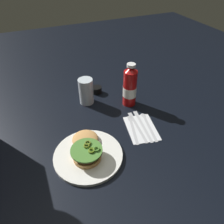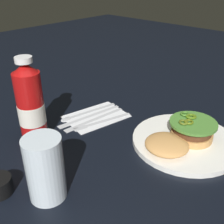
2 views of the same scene
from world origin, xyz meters
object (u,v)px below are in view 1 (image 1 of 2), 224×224
dinner_plate (88,155)px  water_glass (86,91)px  condiment_cup (97,90)px  spoon_utensil (147,122)px  steak_knife (136,124)px  fork_utensil (132,126)px  burger_sandwich (86,148)px  butter_knife (142,123)px  ketchup_bottle (130,87)px  napkin (141,128)px

dinner_plate → water_glass: (0.34, -0.10, 0.06)m
condiment_cup → spoon_utensil: (-0.32, -0.12, -0.01)m
steak_knife → fork_utensil: size_ratio=1.13×
burger_sandwich → condiment_cup: (0.38, -0.18, -0.02)m
water_glass → butter_knife: size_ratio=0.62×
ketchup_bottle → butter_knife: bearing=173.9°
burger_sandwich → spoon_utensil: size_ratio=1.03×
napkin → spoon_utensil: (0.02, -0.04, 0.00)m
fork_utensil → ketchup_bottle: bearing=-21.7°
condiment_cup → napkin: size_ratio=0.31×
burger_sandwich → napkin: 0.27m
steak_knife → dinner_plate: bearing=108.5°
napkin → fork_utensil: (0.02, 0.03, 0.00)m
ketchup_bottle → steak_knife: 0.19m
dinner_plate → ketchup_bottle: (0.24, -0.29, 0.09)m
spoon_utensil → fork_utensil: size_ratio=1.03×
water_glass → napkin: bearing=-150.8°
spoon_utensil → steak_knife: same height
water_glass → spoon_utensil: size_ratio=0.70×
water_glass → napkin: size_ratio=0.75×
napkin → water_glass: bearing=29.2°
steak_knife → water_glass: bearing=30.4°
butter_knife → steak_knife: (0.00, 0.02, 0.00)m
dinner_plate → steak_knife: (0.08, -0.25, -0.00)m
butter_knife → fork_utensil: size_ratio=1.15×
dinner_plate → steak_knife: size_ratio=1.27×
ketchup_bottle → condiment_cup: (0.16, 0.11, -0.08)m
water_glass → butter_knife: (-0.26, -0.17, -0.06)m
butter_knife → fork_utensil: 0.05m
spoon_utensil → ketchup_bottle: bearing=2.9°
napkin → butter_knife: size_ratio=0.83×
spoon_utensil → butter_knife: bearing=85.3°
steak_knife → fork_utensil: (-0.00, 0.02, 0.00)m
steak_knife → fork_utensil: 0.02m
condiment_cup → ketchup_bottle: bearing=-143.7°
dinner_plate → spoon_utensil: bearing=-75.6°
steak_knife → ketchup_bottle: bearing=-15.1°
condiment_cup → fork_utensil: 0.32m
dinner_plate → water_glass: water_glass is taller
napkin → fork_utensil: 0.04m
napkin → dinner_plate: bearing=102.1°
butter_knife → fork_utensil: (0.00, 0.05, 0.00)m
water_glass → butter_knife: water_glass is taller
napkin → spoon_utensil: size_ratio=0.92×
burger_sandwich → fork_utensil: (0.07, -0.23, -0.03)m
condiment_cup → fork_utensil: size_ratio=0.29×
water_glass → spoon_utensil: bearing=-142.5°
dinner_plate → butter_knife: 0.29m
ketchup_bottle → napkin: size_ratio=1.25×
dinner_plate → napkin: (0.06, -0.26, -0.00)m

